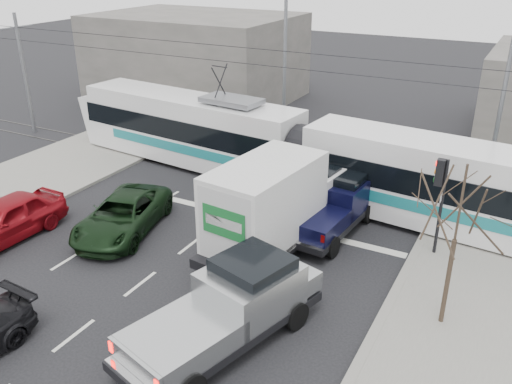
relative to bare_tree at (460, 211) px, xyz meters
The scene contains 14 objects.
ground 8.85m from the bare_tree, 161.79° to the right, with size 120.00×120.00×0.00m, color black.
rails 11.33m from the bare_tree, 135.38° to the left, with size 60.00×1.60×0.03m, color #33302D.
building_left 29.11m from the bare_tree, 137.92° to the left, with size 14.00×10.00×6.00m, color slate.
bare_tree is the anchor object (origin of this frame).
traffic_signal 4.28m from the bare_tree, 105.76° to the left, with size 0.44×0.44×3.60m.
street_lamp_near 11.58m from the bare_tree, 91.42° to the left, with size 2.38×0.25×9.00m.
street_lamp_far 17.97m from the bare_tree, 131.12° to the left, with size 2.38×0.25×9.00m.
catenary 10.68m from the bare_tree, 135.38° to the left, with size 60.00×0.20×7.00m.
tram 10.47m from the bare_tree, 137.12° to the left, with size 25.81×5.13×5.24m.
silver_pickup 6.73m from the bare_tree, 146.49° to the right, with size 3.79×6.67×2.30m.
box_truck 7.05m from the bare_tree, 163.84° to the left, with size 3.18×7.24×3.51m.
navy_pickup 7.05m from the bare_tree, 139.74° to the left, with size 2.38×5.31×2.17m.
green_car 12.61m from the bare_tree, behind, with size 2.40×5.20×1.44m, color black.
red_car 16.25m from the bare_tree, behind, with size 1.95×4.84×1.65m, color maroon.
Camera 1 is at (8.90, -11.66, 10.26)m, focal length 38.00 mm.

